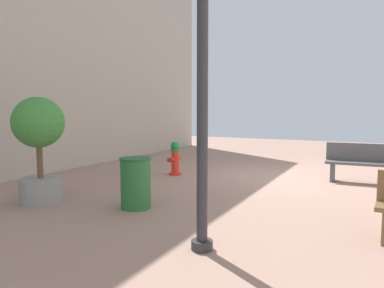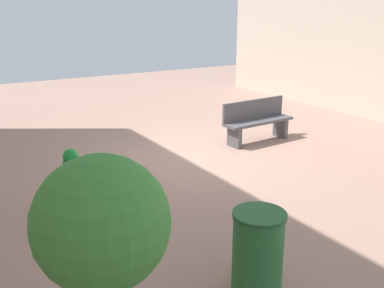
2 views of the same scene
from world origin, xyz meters
TOP-DOWN VIEW (x-y plane):
  - ground_plane at (0.00, 0.00)m, footprint 23.40×23.40m
  - building_facade_right at (6.29, 2.70)m, footprint 0.70×18.00m
  - fire_hydrant at (2.71, 0.95)m, footprint 0.41×0.43m
  - bench_near at (-1.90, -0.20)m, footprint 1.78×0.53m
  - planter_tree at (3.56, 4.63)m, footprint 0.96×0.96m
  - street_lamp at (-0.20, 5.32)m, footprint 0.36×0.36m
  - trash_bin at (1.70, 4.13)m, footprint 0.57×0.57m

SIDE VIEW (x-z plane):
  - ground_plane at x=0.00m, z-range 0.00..0.00m
  - fire_hydrant at x=2.71m, z-range 0.00..0.91m
  - trash_bin at x=1.70m, z-range 0.00..0.92m
  - bench_near at x=-1.90m, z-range 0.02..0.97m
  - planter_tree at x=3.56m, z-range 0.20..2.22m
  - street_lamp at x=-0.20m, z-range 0.50..4.92m
  - building_facade_right at x=6.29m, z-range 0.00..9.26m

